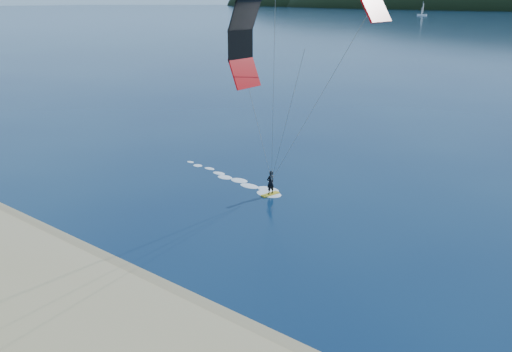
# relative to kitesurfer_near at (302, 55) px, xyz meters

# --- Properties ---
(ground) EXTENTS (1800.00, 1800.00, 0.00)m
(ground) POSITION_rel_kitesurfer_near_xyz_m (-5.37, -12.77, -10.84)
(ground) COLOR #08193C
(ground) RESTS_ON ground
(wet_sand) EXTENTS (220.00, 2.50, 0.10)m
(wet_sand) POSITION_rel_kitesurfer_near_xyz_m (-5.37, -8.27, -10.79)
(wet_sand) COLOR #947C56
(wet_sand) RESTS_ON ground
(kitesurfer_near) EXTENTS (21.63, 8.99, 15.23)m
(kitesurfer_near) POSITION_rel_kitesurfer_near_xyz_m (0.00, 0.00, 0.00)
(kitesurfer_near) COLOR gold
(kitesurfer_near) RESTS_ON ground
(sailboat) EXTENTS (7.79, 4.90, 10.89)m
(sailboat) POSITION_rel_kitesurfer_near_xyz_m (-135.57, 391.38, -10.04)
(sailboat) COLOR white
(sailboat) RESTS_ON ground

